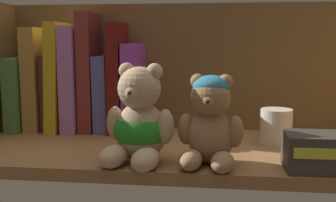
{
  "coord_description": "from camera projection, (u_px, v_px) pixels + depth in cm",
  "views": [
    {
      "loc": [
        6.14,
        -69.74,
        20.25
      ],
      "look_at": [
        -2.22,
        0.0,
        10.06
      ],
      "focal_mm": 43.2,
      "sensor_mm": 36.0,
      "label": 1
    }
  ],
  "objects": [
    {
      "name": "shelf_board",
      "position": [
        180.0,
        151.0,
        0.72
      ],
      "size": [
        74.94,
        30.4,
        2.0
      ],
      "primitive_type": "cube",
      "color": "olive",
      "rests_on": "ground"
    },
    {
      "name": "book_6",
      "position": [
        106.0,
        93.0,
        0.84
      ],
      "size": [
        2.9,
        11.1,
        15.56
      ],
      "primitive_type": "cube",
      "rotation": [
        0.0,
        -0.01,
        0.0
      ],
      "color": "#5457A7",
      "rests_on": "shelf_board"
    },
    {
      "name": "book_8",
      "position": [
        135.0,
        87.0,
        0.84
      ],
      "size": [
        3.42,
        11.9,
        18.07
      ],
      "primitive_type": "cube",
      "color": "purple",
      "rests_on": "shelf_board"
    },
    {
      "name": "book_3",
      "position": [
        63.0,
        77.0,
        0.85
      ],
      "size": [
        3.18,
        14.29,
        22.34
      ],
      "primitive_type": "cube",
      "rotation": [
        0.0,
        0.04,
        0.0
      ],
      "color": "gold",
      "rests_on": "shelf_board"
    },
    {
      "name": "teddy_bear_larger",
      "position": [
        139.0,
        124.0,
        0.62
      ],
      "size": [
        11.5,
        12.19,
        15.21
      ],
      "color": "tan",
      "rests_on": "shelf_board"
    },
    {
      "name": "shelf_back_panel",
      "position": [
        187.0,
        72.0,
        0.86
      ],
      "size": [
        77.34,
        1.2,
        28.27
      ],
      "primitive_type": "cube",
      "color": "brown",
      "rests_on": "ground"
    },
    {
      "name": "book_2",
      "position": [
        52.0,
        92.0,
        0.86
      ],
      "size": [
        1.78,
        9.28,
        15.67
      ],
      "primitive_type": "cube",
      "color": "brown",
      "rests_on": "shelf_board"
    },
    {
      "name": "book_0",
      "position": [
        25.0,
        93.0,
        0.87
      ],
      "size": [
        2.88,
        14.34,
        15.14
      ],
      "primitive_type": "cube",
      "color": "#478446",
      "rests_on": "shelf_board"
    },
    {
      "name": "book_1",
      "position": [
        39.0,
        79.0,
        0.86
      ],
      "size": [
        3.14,
        11.24,
        21.26
      ],
      "primitive_type": "cube",
      "color": "#B38744",
      "rests_on": "shelf_board"
    },
    {
      "name": "book_7",
      "position": [
        119.0,
        77.0,
        0.84
      ],
      "size": [
        2.52,
        12.44,
        22.16
      ],
      "primitive_type": "cube",
      "color": "#5E1313",
      "rests_on": "shelf_board"
    },
    {
      "name": "teddy_bear_smaller",
      "position": [
        210.0,
        122.0,
        0.6
      ],
      "size": [
        10.07,
        10.37,
        13.64
      ],
      "color": "#93704C",
      "rests_on": "shelf_board"
    },
    {
      "name": "pillar_candle",
      "position": [
        276.0,
        127.0,
        0.73
      ],
      "size": [
        5.69,
        5.69,
        6.41
      ],
      "primitive_type": "cylinder",
      "color": "silver",
      "rests_on": "shelf_board"
    },
    {
      "name": "book_4",
      "position": [
        76.0,
        79.0,
        0.85
      ],
      "size": [
        3.0,
        13.2,
        21.46
      ],
      "primitive_type": "cube",
      "color": "#AC72C8",
      "rests_on": "shelf_board"
    },
    {
      "name": "book_5",
      "position": [
        91.0,
        72.0,
        0.84
      ],
      "size": [
        2.8,
        11.11,
        24.25
      ],
      "primitive_type": "cube",
      "color": "maroon",
      "rests_on": "shelf_board"
    },
    {
      "name": "small_product_box",
      "position": [
        315.0,
        152.0,
        0.58
      ],
      "size": [
        8.41,
        6.91,
        5.35
      ],
      "color": "#38332D",
      "rests_on": "shelf_board"
    }
  ]
}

